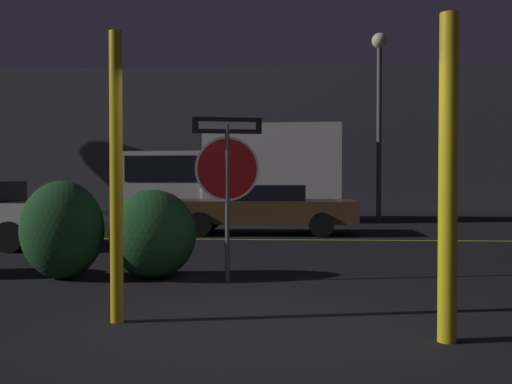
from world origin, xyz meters
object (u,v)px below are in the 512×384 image
Objects in this scene: hedge_bush_1 at (62,230)px; delivery_truck at (236,171)px; hedge_bush_2 at (153,234)px; passing_car_2 at (263,208)px; yellow_pole_left at (116,177)px; yellow_pole_right at (448,178)px; stop_sign at (227,167)px; street_lamp at (379,91)px.

delivery_truck reaches higher than hedge_bush_1.
hedge_bush_1 is 1.27m from hedge_bush_2.
hedge_bush_2 is 0.17× the size of delivery_truck.
passing_car_2 is 4.79m from delivery_truck.
yellow_pole_left is 1.01× the size of yellow_pole_right.
yellow_pole_left reaches higher than stop_sign.
yellow_pole_right is at bearing -168.38° from passing_car_2.
hedge_bush_2 is 0.21× the size of street_lamp.
passing_car_2 is (1.26, 6.69, 0.03)m from hedge_bush_2.
yellow_pole_right is 4.49m from hedge_bush_2.
yellow_pole_left is 2.26× the size of hedge_bush_2.
passing_car_2 is 6.43m from street_lamp.
yellow_pole_left is at bearing -57.37° from hedge_bush_1.
yellow_pole_left is (-0.85, -2.23, -0.14)m from stop_sign.
yellow_pole_left is at bearing -109.32° from street_lamp.
hedge_bush_1 is at bearing 148.07° from yellow_pole_right.
stop_sign is at bearing -172.49° from delivery_truck.
yellow_pole_left reaches higher than yellow_pole_right.
stop_sign is at bearing -108.99° from street_lamp.
passing_car_2 is at bearing 83.60° from yellow_pole_left.
hedge_bush_1 reaches higher than hedge_bush_2.
yellow_pole_left is 9.23m from passing_car_2.
yellow_pole_left reaches higher than passing_car_2.
hedge_bush_2 is 0.26× the size of passing_car_2.
delivery_truck is 1.19× the size of street_lamp.
hedge_bush_2 is at bearing 169.08° from passing_car_2.
hedge_bush_1 is 7.26m from passing_car_2.
yellow_pole_right is at bearing -164.68° from delivery_truck.
stop_sign is 1.45m from hedge_bush_2.
yellow_pole_left is at bearing 170.72° from yellow_pole_right.
street_lamp is at bearing 65.63° from hedge_bush_2.
stop_sign is 0.79× the size of yellow_pole_right.
street_lamp reaches higher than yellow_pole_left.
street_lamp is (6.10, 10.78, 3.54)m from hedge_bush_1.
hedge_bush_2 is 6.81m from passing_car_2.
stop_sign is 0.37× the size of street_lamp.
hedge_bush_1 is at bearing 159.39° from passing_car_2.
stop_sign is 11.51m from delivery_truck.
yellow_pole_left is 2.59m from hedge_bush_2.
hedge_bush_2 reaches higher than passing_car_2.
delivery_truck is (0.15, 11.25, 1.02)m from hedge_bush_2.
yellow_pole_right reaches higher than hedge_bush_1.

